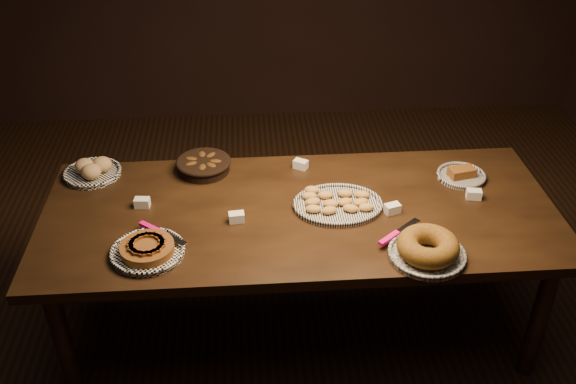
{
  "coord_description": "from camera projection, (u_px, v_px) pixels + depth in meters",
  "views": [
    {
      "loc": [
        -0.24,
        -2.43,
        2.47
      ],
      "look_at": [
        -0.05,
        0.05,
        0.82
      ],
      "focal_mm": 40.0,
      "sensor_mm": 36.0,
      "label": 1
    }
  ],
  "objects": [
    {
      "name": "buffet_table",
      "position": [
        300.0,
        223.0,
        3.03
      ],
      "size": [
        2.4,
        1.0,
        0.75
      ],
      "color": "black",
      "rests_on": "ground"
    },
    {
      "name": "madeleine_platter",
      "position": [
        337.0,
        203.0,
        3.0
      ],
      "size": [
        0.42,
        0.34,
        0.05
      ],
      "rotation": [
        0.0,
        0.0,
        -0.08
      ],
      "color": "black",
      "rests_on": "buffet_table"
    },
    {
      "name": "ground",
      "position": [
        299.0,
        325.0,
        3.4
      ],
      "size": [
        5.0,
        5.0,
        0.0
      ],
      "primitive_type": "plane",
      "color": "black",
      "rests_on": "ground"
    },
    {
      "name": "croissant_basket",
      "position": [
        204.0,
        164.0,
        3.25
      ],
      "size": [
        0.3,
        0.3,
        0.07
      ],
      "rotation": [
        0.0,
        0.0,
        0.19
      ],
      "color": "black",
      "rests_on": "buffet_table"
    },
    {
      "name": "loaf_plate",
      "position": [
        461.0,
        175.0,
        3.21
      ],
      "size": [
        0.24,
        0.24,
        0.06
      ],
      "rotation": [
        0.0,
        0.0,
        0.21
      ],
      "color": "black",
      "rests_on": "buffet_table"
    },
    {
      "name": "bread_roll_plate",
      "position": [
        93.0,
        170.0,
        3.22
      ],
      "size": [
        0.29,
        0.29,
        0.09
      ],
      "rotation": [
        0.0,
        0.0,
        -0.07
      ],
      "color": "white",
      "rests_on": "buffet_table"
    },
    {
      "name": "tent_cards",
      "position": [
        310.0,
        197.0,
        3.04
      ],
      "size": [
        1.65,
        0.5,
        0.04
      ],
      "color": "white",
      "rests_on": "buffet_table"
    },
    {
      "name": "bundt_cake_plate",
      "position": [
        427.0,
        249.0,
        2.68
      ],
      "size": [
        0.36,
        0.41,
        0.1
      ],
      "rotation": [
        0.0,
        0.0,
        -0.12
      ],
      "color": "black",
      "rests_on": "buffet_table"
    },
    {
      "name": "apple_tart_plate",
      "position": [
        148.0,
        250.0,
        2.71
      ],
      "size": [
        0.33,
        0.35,
        0.06
      ],
      "rotation": [
        0.0,
        0.0,
        0.24
      ],
      "color": "white",
      "rests_on": "buffet_table"
    }
  ]
}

